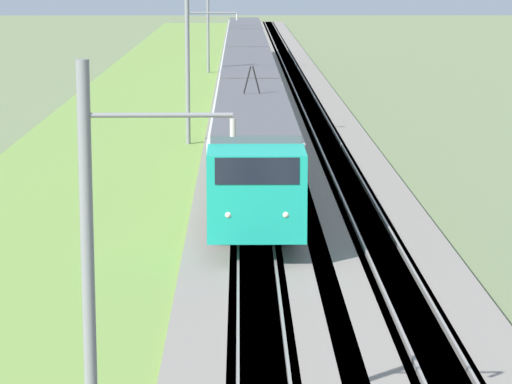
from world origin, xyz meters
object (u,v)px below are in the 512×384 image
object	(u,v)px
passenger_train	(247,71)
catenary_mast_mid	(189,68)
catenary_mast_far	(209,26)
catenary_mast_near	(92,273)

from	to	relation	value
passenger_train	catenary_mast_mid	world-z (taller)	catenary_mast_mid
catenary_mast_mid	catenary_mast_far	world-z (taller)	catenary_mast_far
catenary_mast_near	catenary_mast_mid	size ratio (longest dim) A/B	0.99
catenary_mast_far	passenger_train	bearing A→B (deg)	-172.74
passenger_train	catenary_mast_far	world-z (taller)	catenary_mast_far
catenary_mast_mid	catenary_mast_near	bearing A→B (deg)	-180.00
catenary_mast_near	catenary_mast_far	world-z (taller)	catenary_mast_far
catenary_mast_near	catenary_mast_mid	distance (m)	39.32
catenary_mast_near	passenger_train	bearing A→B (deg)	-3.01
passenger_train	catenary_mast_far	xyz separation A→B (m)	(22.96, 2.93, 1.62)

